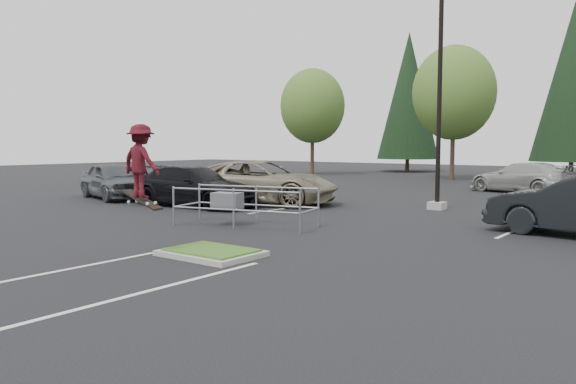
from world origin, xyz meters
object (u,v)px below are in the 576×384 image
Objects in this scene: cart_corral at (231,201)px; car_far_silver at (523,178)px; car_l_black at (194,186)px; car_l_grey at (113,180)px; conif_b at (575,77)px; car_l_tan at (257,182)px; conif_a at (408,96)px; skateboarder at (141,162)px; decid_b at (454,96)px; light_pole at (440,93)px; decid_a at (313,108)px.

cart_corral is 18.58m from car_far_silver.
car_l_black is at bearing 134.33° from cart_corral.
car_l_grey is at bearing -26.43° from car_far_silver.
car_l_tan is (-6.50, -31.21, -6.91)m from conif_b.
skateboarder is at bearing -72.66° from conif_a.
car_l_tan is 1.17× the size of car_l_black.
car_l_tan is 2.74m from car_l_black.
conif_a is 1.93× the size of car_l_tan.
conif_a reaches higher than car_l_tan.
decid_b is 12.43m from conif_a.
light_pole is at bearing 52.98° from cart_corral.
skateboarder is at bearing -61.56° from decid_a.
car_l_tan is at bearing -101.77° from conif_b.
cart_corral is 0.80× the size of car_l_black.
conif_b is (-0.50, 28.50, 3.29)m from light_pole.
decid_b is at bearing 82.67° from cart_corral.
decid_b is at bearing -121.09° from conif_b.
decid_a reaches higher than skateboarder.
cart_corral is at bearing -94.66° from conif_b.
car_far_silver is (14.64, 15.00, -0.06)m from car_l_grey.
conif_a is at bearing 6.48° from car_l_black.
car_l_black reaches higher than car_far_silver.
car_l_black reaches higher than cart_corral.
car_far_silver is (7.64, 12.71, -0.13)m from car_l_tan.
decid_a is at bearing -149.83° from conif_b.
light_pole is 2.19× the size of cart_corral.
skateboarder is (4.81, -31.53, -3.87)m from decid_b.
car_far_silver is (15.14, -18.00, -6.29)m from conif_a.
decid_b is 25.23m from car_l_grey.
decid_a is at bearing 135.75° from light_pole.
conif_b is 36.79m from car_l_grey.
conif_a is 2.33× the size of car_far_silver.
decid_b is 5.01× the size of skateboarder.
conif_b reaches higher than light_pole.
conif_a reaches higher than decid_a.
skateboarder is (16.81, -31.03, -3.40)m from decid_a.
car_l_grey is at bearing -34.16° from skateboarder.
conif_b reaches higher than decid_a.
decid_a is 1.60× the size of car_far_silver.
light_pole is 25.86m from decid_a.
skateboarder reaches higher than car_far_silver.
light_pole is at bearing -87.48° from car_l_tan.
conif_b is at bearing 71.54° from cart_corral.
car_l_tan is 1.33× the size of car_l_grey.
cart_corral is 2.40× the size of skateboarder.
light_pole is 13.33m from skateboarder.
light_pole is 0.70× the size of conif_b.
decid_b is 1.89× the size of car_l_grey.
conif_b is at bearing -5.21° from car_l_grey.
decid_a reaches higher than car_l_grey.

